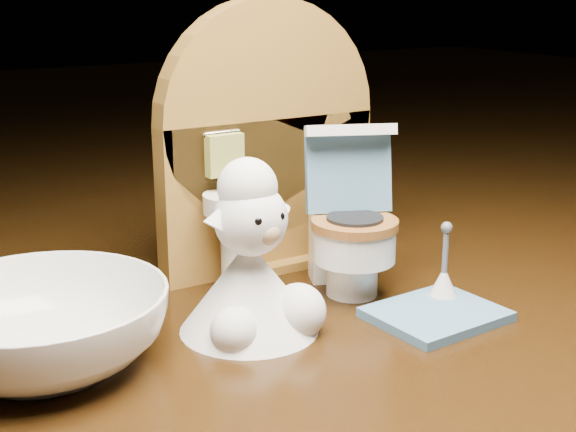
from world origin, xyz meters
name	(u,v)px	position (x,y,z in m)	size (l,w,h in m)	color
backdrop_panel	(267,154)	(0.00, 0.06, 0.07)	(0.13, 0.05, 0.15)	olive
toy_toilet	(350,230)	(0.02, 0.01, 0.03)	(0.05, 0.06, 0.09)	white
bath_mat	(436,314)	(0.03, -0.04, 0.00)	(0.06, 0.05, 0.00)	teal
toilet_brush	(444,282)	(0.05, -0.03, 0.01)	(0.02, 0.02, 0.04)	white
plush_lamb	(252,272)	(-0.05, -0.01, 0.03)	(0.07, 0.07, 0.08)	white
ceramic_bowl	(42,329)	(-0.15, 0.01, 0.02)	(0.11, 0.11, 0.03)	white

